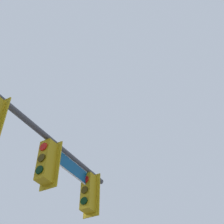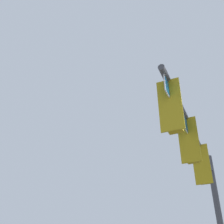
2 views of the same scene
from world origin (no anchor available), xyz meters
The scene contains 0 objects.
Camera 1 is at (-8.16, -10.47, 1.45)m, focal length 50.00 mm.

